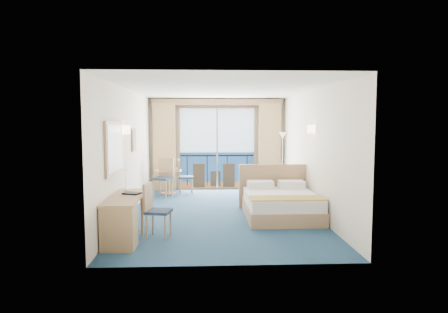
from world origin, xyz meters
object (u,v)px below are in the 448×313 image
nightstand (292,192)px  round_table (168,176)px  desk (121,221)px  desk_chair (154,207)px  table_chair_a (183,174)px  armchair (275,186)px  floor_lamp (283,146)px  table_chair_b (164,175)px  bed (280,203)px

nightstand → round_table: 3.55m
desk → round_table: size_ratio=2.12×
nightstand → desk_chair: bearing=-139.3°
nightstand → round_table: round_table is taller
table_chair_a → desk: bearing=164.3°
armchair → round_table: armchair is taller
desk_chair → round_table: (-0.15, 4.23, -0.03)m
floor_lamp → table_chair_b: size_ratio=1.64×
nightstand → desk_chair: 3.96m
armchair → nightstand: bearing=79.9°
armchair → floor_lamp: floor_lamp is taller
round_table → table_chair_a: 0.41m
bed → desk: bearing=-147.2°
armchair → table_chair_b: 2.98m
nightstand → table_chair_b: table_chair_b is taller
armchair → bed: bearing=39.3°
desk → desk_chair: size_ratio=1.67×
nightstand → armchair: armchair is taller
floor_lamp → desk_chair: bearing=-124.6°
round_table → table_chair_a: (0.41, 0.03, 0.03)m
armchair → round_table: bearing=-67.2°
floor_lamp → round_table: (-3.27, -0.31, -0.79)m
bed → desk: 3.52m
nightstand → floor_lamp: size_ratio=0.36×
floor_lamp → round_table: bearing=-174.6°
nightstand → table_chair_a: (-2.74, 1.67, 0.23)m
desk → table_chair_a: bearing=81.3°
table_chair_a → bed: bearing=-149.0°
round_table → table_chair_b: table_chair_b is taller
desk_chair → round_table: bearing=13.4°
floor_lamp → armchair: bearing=-107.7°
floor_lamp → desk_chair: 5.56m
bed → table_chair_a: bed is taller
desk → armchair: bearing=48.8°
nightstand → floor_lamp: (0.13, 1.96, 0.99)m
armchair → table_chair_a: (-2.40, 1.19, 0.16)m
bed → table_chair_b: (-2.70, 2.42, 0.30)m
desk → table_chair_a: size_ratio=1.66×
round_table → table_chair_a: bearing=3.6°
nightstand → floor_lamp: bearing=86.1°
table_chair_a → table_chair_b: 0.64m
bed → armchair: 1.67m
floor_lamp → bed: bearing=-101.6°
table_chair_a → table_chair_b: (-0.47, -0.43, 0.05)m
bed → table_chair_a: size_ratio=2.02×
armchair → table_chair_b: bearing=-59.5°
bed → table_chair_a: 3.63m
nightstand → round_table: bearing=152.3°
bed → floor_lamp: (0.64, 3.13, 1.01)m
round_table → table_chair_a: table_chair_a is taller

